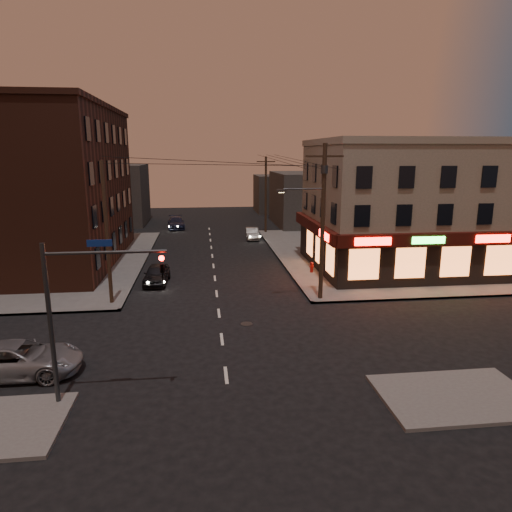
{
  "coord_description": "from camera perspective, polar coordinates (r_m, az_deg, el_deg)",
  "views": [
    {
      "loc": [
        -0.86,
        -22.43,
        9.55
      ],
      "look_at": [
        2.45,
        5.43,
        3.2
      ],
      "focal_mm": 32.0,
      "sensor_mm": 36.0,
      "label": 1
    }
  ],
  "objects": [
    {
      "name": "suv_cross",
      "position": [
        22.9,
        -27.63,
        -11.38
      ],
      "size": [
        5.43,
        2.52,
        1.51
      ],
      "primitive_type": "imported",
      "rotation": [
        0.0,
        0.0,
        1.57
      ],
      "color": "gray",
      "rests_on": "ground"
    },
    {
      "name": "bg_building_ne_b",
      "position": [
        75.82,
        3.03,
        7.78
      ],
      "size": [
        8.0,
        8.0,
        6.0
      ],
      "primitive_type": "cube",
      "color": "#3F3D3A",
      "rests_on": "ground"
    },
    {
      "name": "fire_hydrant",
      "position": [
        36.98,
        6.97,
        -1.33
      ],
      "size": [
        0.38,
        0.38,
        0.84
      ],
      "rotation": [
        0.0,
        0.0,
        0.39
      ],
      "color": "maroon",
      "rests_on": "sidewalk_ne"
    },
    {
      "name": "sedan_mid",
      "position": [
        51.65,
        -0.49,
        2.83
      ],
      "size": [
        1.57,
        4.01,
        1.3
      ],
      "primitive_type": "imported",
      "rotation": [
        0.0,
        0.0,
        -0.05
      ],
      "color": "slate",
      "rests_on": "ground"
    },
    {
      "name": "utility_pole_west",
      "position": [
        29.94,
        -18.15,
        2.69
      ],
      "size": [
        0.24,
        0.24,
        9.0
      ],
      "primitive_type": "cylinder",
      "color": "#382619",
      "rests_on": "sidewalk_nw"
    },
    {
      "name": "bg_building_nw",
      "position": [
        65.8,
        -17.54,
        7.33
      ],
      "size": [
        9.0,
        10.0,
        8.0
      ],
      "primitive_type": "cube",
      "color": "#3F3D3A",
      "rests_on": "ground"
    },
    {
      "name": "sidewalk_ne",
      "position": [
        46.5,
        17.31,
        0.41
      ],
      "size": [
        24.0,
        28.0,
        0.15
      ],
      "primitive_type": "cube",
      "color": "#514F4C",
      "rests_on": "ground"
    },
    {
      "name": "sidewalk_nw",
      "position": [
        45.82,
        -28.57,
        -0.76
      ],
      "size": [
        24.0,
        28.0,
        0.15
      ],
      "primitive_type": "cube",
      "color": "#514F4C",
      "rests_on": "ground"
    },
    {
      "name": "utility_pole_main",
      "position": [
        29.47,
        8.15,
        5.24
      ],
      "size": [
        4.2,
        0.44,
        10.0
      ],
      "color": "#382619",
      "rests_on": "sidewalk_ne"
    },
    {
      "name": "pizza_building",
      "position": [
        39.82,
        18.31,
        6.05
      ],
      "size": [
        15.85,
        12.85,
        10.5
      ],
      "color": "gray",
      "rests_on": "sidewalk_ne"
    },
    {
      "name": "ground",
      "position": [
        24.39,
        -4.29,
        -10.33
      ],
      "size": [
        120.0,
        120.0,
        0.0
      ],
      "primitive_type": "plane",
      "color": "black",
      "rests_on": "ground"
    },
    {
      "name": "traffic_signal",
      "position": [
        18.29,
        -21.46,
        -5.33
      ],
      "size": [
        4.49,
        0.32,
        6.47
      ],
      "color": "#333538",
      "rests_on": "ground"
    },
    {
      "name": "bg_building_ne_a",
      "position": [
        62.52,
        7.05,
        7.11
      ],
      "size": [
        10.0,
        12.0,
        7.0
      ],
      "primitive_type": "cube",
      "color": "#3F3D3A",
      "rests_on": "ground"
    },
    {
      "name": "brick_apartment",
      "position": [
        43.71,
        -25.2,
        7.76
      ],
      "size": [
        12.0,
        20.0,
        13.0
      ],
      "primitive_type": "cube",
      "color": "#422015",
      "rests_on": "sidewalk_nw"
    },
    {
      "name": "sedan_near",
      "position": [
        34.9,
        -12.32,
        -2.22
      ],
      "size": [
        1.95,
        4.27,
        1.42
      ],
      "primitive_type": "imported",
      "rotation": [
        0.0,
        0.0,
        -0.07
      ],
      "color": "black",
      "rests_on": "ground"
    },
    {
      "name": "utility_pole_far",
      "position": [
        55.18,
        1.23,
        7.66
      ],
      "size": [
        0.26,
        0.26,
        9.0
      ],
      "primitive_type": "cylinder",
      "color": "#382619",
      "rests_on": "sidewalk_ne"
    },
    {
      "name": "sedan_far",
      "position": [
        59.99,
        -9.96,
        4.11
      ],
      "size": [
        2.5,
        5.22,
        1.47
      ],
      "primitive_type": "imported",
      "rotation": [
        0.0,
        0.0,
        0.09
      ],
      "color": "#191C32",
      "rests_on": "ground"
    }
  ]
}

